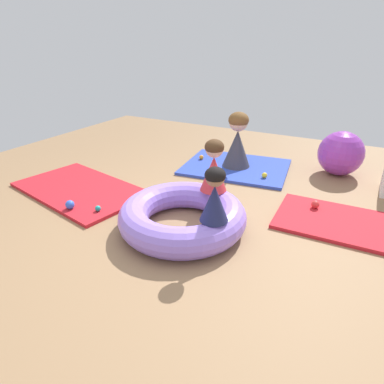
{
  "coord_description": "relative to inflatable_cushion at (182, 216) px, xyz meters",
  "views": [
    {
      "loc": [
        1.38,
        -2.49,
        1.73
      ],
      "look_at": [
        -0.04,
        0.15,
        0.33
      ],
      "focal_mm": 30.42,
      "sensor_mm": 36.0,
      "label": 1
    }
  ],
  "objects": [
    {
      "name": "play_ball_yellow",
      "position": [
        0.36,
        1.61,
        -0.07
      ],
      "size": [
        0.07,
        0.07,
        0.07
      ],
      "primitive_type": "sphere",
      "color": "yellow",
      "rests_on": "gym_mat_near_left"
    },
    {
      "name": "exercise_ball_large",
      "position": [
        1.2,
        2.33,
        0.16
      ],
      "size": [
        0.61,
        0.61,
        0.61
      ],
      "primitive_type": "sphere",
      "color": "purple",
      "rests_on": "ground"
    },
    {
      "name": "gym_mat_near_left",
      "position": [
        -0.15,
        1.86,
        -0.13
      ],
      "size": [
        1.61,
        1.34,
        0.04
      ],
      "primitive_type": "cube",
      "rotation": [
        0.0,
        0.0,
        0.12
      ],
      "color": "#2D47B7",
      "rests_on": "ground"
    },
    {
      "name": "child_in_red",
      "position": [
        0.14,
        0.42,
        0.41
      ],
      "size": [
        0.39,
        0.39,
        0.55
      ],
      "rotation": [
        0.0,
        0.0,
        3.77
      ],
      "color": "red",
      "rests_on": "inflatable_cushion"
    },
    {
      "name": "play_ball_blue",
      "position": [
        -1.27,
        -0.28,
        -0.06
      ],
      "size": [
        0.1,
        0.1,
        0.1
      ],
      "primitive_type": "sphere",
      "color": "blue",
      "rests_on": "gym_mat_far_left"
    },
    {
      "name": "gym_mat_far_right",
      "position": [
        1.52,
        0.85,
        -0.13
      ],
      "size": [
        1.53,
        0.87,
        0.04
      ],
      "primitive_type": "cube",
      "rotation": [
        0.0,
        0.0,
        0.02
      ],
      "color": "red",
      "rests_on": "ground"
    },
    {
      "name": "ground_plane",
      "position": [
        0.04,
        0.05,
        -0.15
      ],
      "size": [
        8.0,
        8.0,
        0.0
      ],
      "primitive_type": "plane",
      "color": "#93704C"
    },
    {
      "name": "adult_seated",
      "position": [
        -0.15,
        1.86,
        0.28
      ],
      "size": [
        0.57,
        0.57,
        0.79
      ],
      "rotation": [
        0.0,
        0.0,
        0.95
      ],
      "color": "#383842",
      "rests_on": "gym_mat_near_left"
    },
    {
      "name": "child_in_navy",
      "position": [
        0.41,
        -0.16,
        0.39
      ],
      "size": [
        0.36,
        0.36,
        0.5
      ],
      "rotation": [
        0.0,
        0.0,
        2.27
      ],
      "color": "navy",
      "rests_on": "inflatable_cushion"
    },
    {
      "name": "play_ball_orange",
      "position": [
        -0.73,
        1.87,
        -0.07
      ],
      "size": [
        0.07,
        0.07,
        0.07
      ],
      "primitive_type": "sphere",
      "color": "orange",
      "rests_on": "gym_mat_near_left"
    },
    {
      "name": "play_ball_red",
      "position": [
        1.11,
        1.02,
        -0.06
      ],
      "size": [
        0.09,
        0.09,
        0.09
      ],
      "primitive_type": "sphere",
      "color": "red",
      "rests_on": "gym_mat_far_right"
    },
    {
      "name": "play_ball_teal",
      "position": [
        -0.96,
        -0.18,
        -0.08
      ],
      "size": [
        0.06,
        0.06,
        0.06
      ],
      "primitive_type": "sphere",
      "color": "teal",
      "rests_on": "gym_mat_far_left"
    },
    {
      "name": "gym_mat_far_left",
      "position": [
        -1.59,
        0.18,
        -0.13
      ],
      "size": [
        1.85,
        1.3,
        0.04
      ],
      "primitive_type": "cube",
      "rotation": [
        0.0,
        0.0,
        -0.19
      ],
      "color": "red",
      "rests_on": "ground"
    },
    {
      "name": "inflatable_cushion",
      "position": [
        0.0,
        0.0,
        0.0
      ],
      "size": [
        1.27,
        1.27,
        0.29
      ],
      "primitive_type": "torus",
      "color": "#9975EA",
      "rests_on": "ground"
    }
  ]
}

